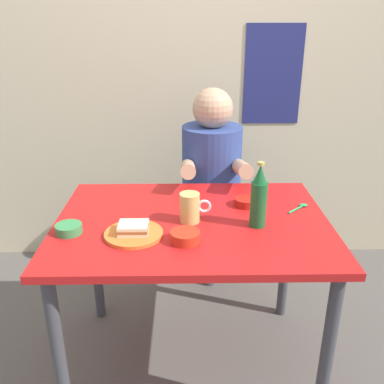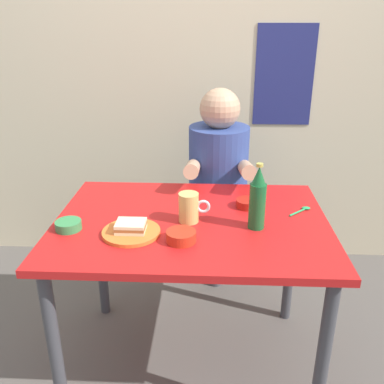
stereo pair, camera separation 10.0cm
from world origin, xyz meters
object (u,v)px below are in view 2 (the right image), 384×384
object	(u,v)px
sandwich	(131,226)
person_seated	(219,165)
beer_bottle	(258,199)
dining_table	(191,240)
plate_orange	(131,232)
beer_mug	(189,208)
stool	(217,232)
dip_bowl_green	(68,225)

from	to	relation	value
sandwich	person_seated	bearing A→B (deg)	65.80
sandwich	beer_bottle	size ratio (longest dim) A/B	0.42
person_seated	beer_bottle	world-z (taller)	person_seated
dining_table	sandwich	bearing A→B (deg)	-149.19
sandwich	plate_orange	bearing A→B (deg)	-90.00
person_seated	sandwich	xyz separation A→B (m)	(-0.34, -0.75, 0.01)
beer_mug	plate_orange	bearing A→B (deg)	-151.43
beer_mug	stool	bearing A→B (deg)	79.15
plate_orange	beer_bottle	size ratio (longest dim) A/B	0.84
dining_table	plate_orange	bearing A→B (deg)	-149.19
plate_orange	beer_mug	world-z (taller)	beer_mug
dining_table	beer_mug	size ratio (longest dim) A/B	8.73
beer_mug	dip_bowl_green	xyz separation A→B (m)	(-0.46, -0.09, -0.04)
dining_table	person_seated	world-z (taller)	person_seated
person_seated	dip_bowl_green	world-z (taller)	person_seated
person_seated	sandwich	bearing A→B (deg)	-114.20
beer_mug	dining_table	bearing A→B (deg)	63.79
dining_table	stool	size ratio (longest dim) A/B	2.44
stool	beer_mug	size ratio (longest dim) A/B	3.57
sandwich	beer_bottle	bearing A→B (deg)	9.09
stool	beer_mug	distance (m)	0.80
beer_bottle	dip_bowl_green	xyz separation A→B (m)	(-0.72, -0.05, -0.10)
stool	sandwich	xyz separation A→B (m)	(-0.34, -0.76, 0.42)
stool	beer_bottle	size ratio (longest dim) A/B	1.72
dining_table	plate_orange	xyz separation A→B (m)	(-0.22, -0.13, 0.10)
dining_table	plate_orange	size ratio (longest dim) A/B	5.00
beer_bottle	dip_bowl_green	size ratio (longest dim) A/B	2.62
sandwich	beer_mug	world-z (taller)	beer_mug
stool	plate_orange	size ratio (longest dim) A/B	2.05
stool	plate_orange	bearing A→B (deg)	-113.88
sandwich	dip_bowl_green	bearing A→B (deg)	174.26
person_seated	beer_mug	distance (m)	0.65
dining_table	beer_bottle	bearing A→B (deg)	-12.42
person_seated	plate_orange	bearing A→B (deg)	-114.20
stool	plate_orange	distance (m)	0.92
beer_bottle	beer_mug	bearing A→B (deg)	171.25
dining_table	dip_bowl_green	size ratio (longest dim) A/B	11.00
beer_mug	dip_bowl_green	world-z (taller)	beer_mug
plate_orange	beer_mug	distance (m)	0.25
beer_mug	beer_bottle	distance (m)	0.27
stool	dip_bowl_green	bearing A→B (deg)	-128.43
dining_table	sandwich	distance (m)	0.29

